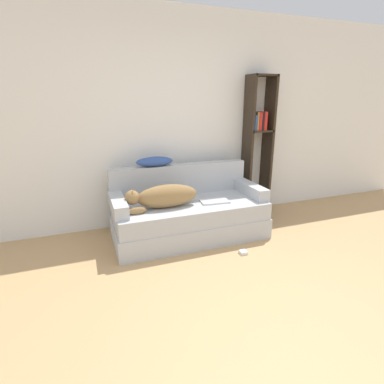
{
  "coord_description": "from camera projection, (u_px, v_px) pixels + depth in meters",
  "views": [
    {
      "loc": [
        -1.21,
        -1.41,
        1.62
      ],
      "look_at": [
        -0.07,
        1.67,
        0.6
      ],
      "focal_mm": 28.0,
      "sensor_mm": 36.0,
      "label": 1
    }
  ],
  "objects": [
    {
      "name": "ground_plane",
      "position": [
        282.0,
        335.0,
        2.15
      ],
      "size": [
        20.0,
        20.0,
        0.0
      ],
      "primitive_type": "plane",
      "color": "tan"
    },
    {
      "name": "wall_back",
      "position": [
        177.0,
        121.0,
        3.9
      ],
      "size": [
        8.1,
        0.06,
        2.7
      ],
      "color": "white",
      "rests_on": "ground_plane"
    },
    {
      "name": "couch",
      "position": [
        189.0,
        219.0,
        3.64
      ],
      "size": [
        1.81,
        0.85,
        0.45
      ],
      "color": "#B2B7BC",
      "rests_on": "ground_plane"
    },
    {
      "name": "couch_backrest",
      "position": [
        180.0,
        179.0,
        3.83
      ],
      "size": [
        1.77,
        0.15,
        0.38
      ],
      "color": "#B2B7BC",
      "rests_on": "couch"
    },
    {
      "name": "couch_arm_left",
      "position": [
        118.0,
        204.0,
        3.27
      ],
      "size": [
        0.15,
        0.66,
        0.14
      ],
      "color": "#B2B7BC",
      "rests_on": "couch"
    },
    {
      "name": "couch_arm_right",
      "position": [
        250.0,
        189.0,
        3.82
      ],
      "size": [
        0.15,
        0.66,
        0.14
      ],
      "color": "#B2B7BC",
      "rests_on": "couch"
    },
    {
      "name": "dog",
      "position": [
        164.0,
        196.0,
        3.34
      ],
      "size": [
        0.82,
        0.25,
        0.26
      ],
      "color": "olive",
      "rests_on": "couch"
    },
    {
      "name": "laptop",
      "position": [
        214.0,
        201.0,
        3.57
      ],
      "size": [
        0.35,
        0.24,
        0.02
      ],
      "rotation": [
        0.0,
        0.0,
        -0.1
      ],
      "color": "silver",
      "rests_on": "couch"
    },
    {
      "name": "throw_pillow",
      "position": [
        155.0,
        162.0,
        3.65
      ],
      "size": [
        0.46,
        0.18,
        0.12
      ],
      "color": "#335199",
      "rests_on": "couch_backrest"
    },
    {
      "name": "bookshelf",
      "position": [
        258.0,
        140.0,
        4.19
      ],
      "size": [
        0.37,
        0.26,
        1.93
      ],
      "color": "#2D2319",
      "rests_on": "ground_plane"
    },
    {
      "name": "power_adapter",
      "position": [
        243.0,
        252.0,
        3.27
      ],
      "size": [
        0.08,
        0.08,
        0.03
      ],
      "color": "white",
      "rests_on": "ground_plane"
    }
  ]
}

